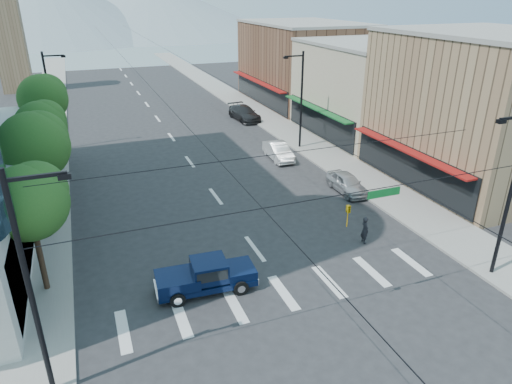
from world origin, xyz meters
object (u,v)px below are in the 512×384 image
pedestrian (365,230)px  parked_car_near (347,183)px  parked_car_mid (278,151)px  pickup_truck (205,275)px  parked_car_far (244,113)px

pedestrian → parked_car_near: (3.04, 6.90, -0.13)m
pedestrian → parked_car_near: size_ratio=0.40×
parked_car_mid → pedestrian: bearing=-91.7°
pickup_truck → parked_car_far: (13.15, 30.64, -0.07)m
parked_car_far → pickup_truck: bearing=-117.9°
parked_car_far → parked_car_near: bearing=-94.6°
parked_car_near → parked_car_mid: (-1.80, 8.61, 0.02)m
parked_car_near → parked_car_far: size_ratio=0.76×
parked_car_near → parked_car_far: (0.00, 22.52, 0.09)m
parked_car_mid → parked_car_far: 14.02m
parked_car_far → pedestrian: bearing=-100.5°
pedestrian → parked_car_near: bearing=-18.6°
pickup_truck → parked_car_mid: 20.22m
pickup_truck → parked_car_far: 33.35m
pedestrian → parked_car_far: bearing=-0.8°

